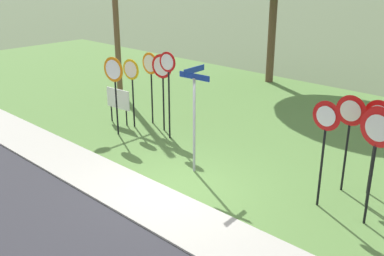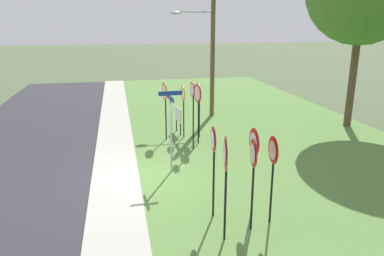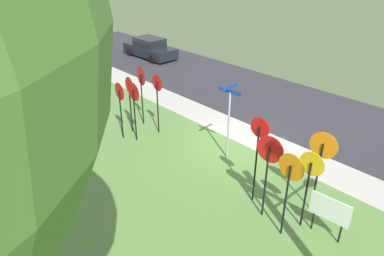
{
  "view_description": "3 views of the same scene",
  "coord_description": "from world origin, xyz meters",
  "px_view_note": "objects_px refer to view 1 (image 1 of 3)",
  "views": [
    {
      "loc": [
        7.12,
        -6.9,
        5.37
      ],
      "look_at": [
        -0.97,
        1.7,
        1.0
      ],
      "focal_mm": 41.64,
      "sensor_mm": 36.0,
      "label": 1
    },
    {
      "loc": [
        11.69,
        -0.57,
        5.17
      ],
      "look_at": [
        0.15,
        1.8,
        1.76
      ],
      "focal_mm": 34.4,
      "sensor_mm": 36.0,
      "label": 2
    },
    {
      "loc": [
        -8.04,
        9.92,
        7.13
      ],
      "look_at": [
        0.77,
        1.89,
        1.09
      ],
      "focal_mm": 33.5,
      "sensor_mm": 36.0,
      "label": 3
    }
  ],
  "objects_px": {
    "stop_sign_far_left": "(168,78)",
    "yield_sign_near_right": "(376,133)",
    "yield_sign_far_left": "(325,130)",
    "stop_sign_near_right": "(151,72)",
    "stop_sign_far_right": "(162,75)",
    "stop_sign_near_left": "(132,79)",
    "yield_sign_near_left": "(349,121)",
    "yield_sign_center": "(376,139)",
    "notice_board": "(118,101)",
    "stop_sign_far_center": "(114,78)",
    "street_name_post": "(194,111)",
    "yield_sign_far_right": "(377,125)"
  },
  "relations": [
    {
      "from": "yield_sign_near_right",
      "to": "yield_sign_far_right",
      "type": "distance_m",
      "value": 0.66
    },
    {
      "from": "yield_sign_near_right",
      "to": "yield_sign_far_left",
      "type": "bearing_deg",
      "value": -131.3
    },
    {
      "from": "yield_sign_far_right",
      "to": "notice_board",
      "type": "bearing_deg",
      "value": -170.64
    },
    {
      "from": "stop_sign_far_left",
      "to": "yield_sign_center",
      "type": "distance_m",
      "value": 6.78
    },
    {
      "from": "yield_sign_far_left",
      "to": "notice_board",
      "type": "bearing_deg",
      "value": 179.18
    },
    {
      "from": "stop_sign_far_left",
      "to": "yield_sign_near_right",
      "type": "bearing_deg",
      "value": -3.55
    },
    {
      "from": "yield_sign_near_left",
      "to": "yield_sign_far_left",
      "type": "bearing_deg",
      "value": -94.27
    },
    {
      "from": "stop_sign_far_right",
      "to": "yield_sign_near_right",
      "type": "height_order",
      "value": "stop_sign_far_right"
    },
    {
      "from": "stop_sign_near_right",
      "to": "stop_sign_far_right",
      "type": "height_order",
      "value": "stop_sign_far_right"
    },
    {
      "from": "stop_sign_far_right",
      "to": "yield_sign_center",
      "type": "xyz_separation_m",
      "value": [
        7.4,
        -1.0,
        0.07
      ]
    },
    {
      "from": "stop_sign_far_right",
      "to": "notice_board",
      "type": "xyz_separation_m",
      "value": [
        -1.68,
        -0.57,
        -1.08
      ]
    },
    {
      "from": "yield_sign_near_left",
      "to": "yield_sign_near_right",
      "type": "relative_size",
      "value": 1.01
    },
    {
      "from": "stop_sign_near_left",
      "to": "notice_board",
      "type": "distance_m",
      "value": 1.12
    },
    {
      "from": "yield_sign_far_left",
      "to": "yield_sign_far_right",
      "type": "distance_m",
      "value": 1.52
    },
    {
      "from": "stop_sign_far_right",
      "to": "street_name_post",
      "type": "xyz_separation_m",
      "value": [
        2.91,
        -1.59,
        -0.19
      ]
    },
    {
      "from": "stop_sign_near_right",
      "to": "yield_sign_far_left",
      "type": "bearing_deg",
      "value": -9.55
    },
    {
      "from": "stop_sign_near_right",
      "to": "stop_sign_far_left",
      "type": "height_order",
      "value": "stop_sign_far_left"
    },
    {
      "from": "yield_sign_near_left",
      "to": "yield_sign_far_right",
      "type": "height_order",
      "value": "yield_sign_near_left"
    },
    {
      "from": "yield_sign_far_left",
      "to": "yield_sign_near_left",
      "type": "bearing_deg",
      "value": 88.3
    },
    {
      "from": "stop_sign_near_left",
      "to": "stop_sign_far_left",
      "type": "bearing_deg",
      "value": -3.0
    },
    {
      "from": "stop_sign_far_left",
      "to": "yield_sign_far_left",
      "type": "bearing_deg",
      "value": -11.23
    },
    {
      "from": "stop_sign_near_left",
      "to": "stop_sign_far_right",
      "type": "xyz_separation_m",
      "value": [
        1.02,
        0.46,
        0.2
      ]
    },
    {
      "from": "yield_sign_center",
      "to": "yield_sign_far_left",
      "type": "bearing_deg",
      "value": -170.18
    },
    {
      "from": "stop_sign_far_left",
      "to": "yield_sign_near_left",
      "type": "relative_size",
      "value": 1.14
    },
    {
      "from": "stop_sign_near_right",
      "to": "yield_sign_far_right",
      "type": "relative_size",
      "value": 1.05
    },
    {
      "from": "yield_sign_far_left",
      "to": "yield_sign_center",
      "type": "bearing_deg",
      "value": 1.39
    },
    {
      "from": "stop_sign_near_left",
      "to": "notice_board",
      "type": "bearing_deg",
      "value": -177.38
    },
    {
      "from": "stop_sign_far_center",
      "to": "yield_sign_far_right",
      "type": "height_order",
      "value": "stop_sign_far_center"
    },
    {
      "from": "yield_sign_near_left",
      "to": "yield_sign_center",
      "type": "xyz_separation_m",
      "value": [
        1.06,
        -1.1,
        0.15
      ]
    },
    {
      "from": "stop_sign_near_right",
      "to": "stop_sign_far_right",
      "type": "relative_size",
      "value": 0.97
    },
    {
      "from": "stop_sign_near_left",
      "to": "yield_sign_center",
      "type": "distance_m",
      "value": 8.44
    },
    {
      "from": "stop_sign_far_center",
      "to": "street_name_post",
      "type": "height_order",
      "value": "street_name_post"
    },
    {
      "from": "stop_sign_far_left",
      "to": "yield_sign_far_left",
      "type": "distance_m",
      "value": 5.65
    },
    {
      "from": "stop_sign_far_center",
      "to": "yield_sign_near_left",
      "type": "bearing_deg",
      "value": 2.29
    },
    {
      "from": "stop_sign_near_left",
      "to": "yield_sign_far_left",
      "type": "relative_size",
      "value": 0.93
    },
    {
      "from": "yield_sign_far_left",
      "to": "stop_sign_near_left",
      "type": "bearing_deg",
      "value": 178.07
    },
    {
      "from": "yield_sign_near_left",
      "to": "notice_board",
      "type": "height_order",
      "value": "yield_sign_near_left"
    },
    {
      "from": "stop_sign_near_left",
      "to": "yield_sign_near_left",
      "type": "xyz_separation_m",
      "value": [
        7.36,
        0.56,
        0.12
      ]
    },
    {
      "from": "stop_sign_near_right",
      "to": "yield_sign_center",
      "type": "bearing_deg",
      "value": -8.34
    },
    {
      "from": "yield_sign_near_left",
      "to": "yield_sign_center",
      "type": "bearing_deg",
      "value": -46.53
    },
    {
      "from": "stop_sign_far_right",
      "to": "yield_sign_near_left",
      "type": "distance_m",
      "value": 6.34
    },
    {
      "from": "stop_sign_far_left",
      "to": "notice_board",
      "type": "relative_size",
      "value": 2.26
    },
    {
      "from": "stop_sign_near_left",
      "to": "stop_sign_far_right",
      "type": "relative_size",
      "value": 0.91
    },
    {
      "from": "stop_sign_far_right",
      "to": "notice_board",
      "type": "distance_m",
      "value": 2.08
    },
    {
      "from": "yield_sign_far_left",
      "to": "yield_sign_near_right",
      "type": "bearing_deg",
      "value": 44.83
    },
    {
      "from": "stop_sign_far_left",
      "to": "yield_sign_near_left",
      "type": "height_order",
      "value": "stop_sign_far_left"
    },
    {
      "from": "stop_sign_near_right",
      "to": "yield_sign_near_right",
      "type": "xyz_separation_m",
      "value": [
        7.94,
        -0.43,
        -0.03
      ]
    },
    {
      "from": "stop_sign_near_left",
      "to": "stop_sign_far_left",
      "type": "xyz_separation_m",
      "value": [
        1.67,
        0.1,
        0.29
      ]
    },
    {
      "from": "stop_sign_far_left",
      "to": "yield_sign_near_right",
      "type": "xyz_separation_m",
      "value": [
        6.46,
        0.15,
        -0.19
      ]
    },
    {
      "from": "stop_sign_near_right",
      "to": "yield_sign_near_left",
      "type": "xyz_separation_m",
      "value": [
        7.17,
        -0.12,
        0.0
      ]
    }
  ]
}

